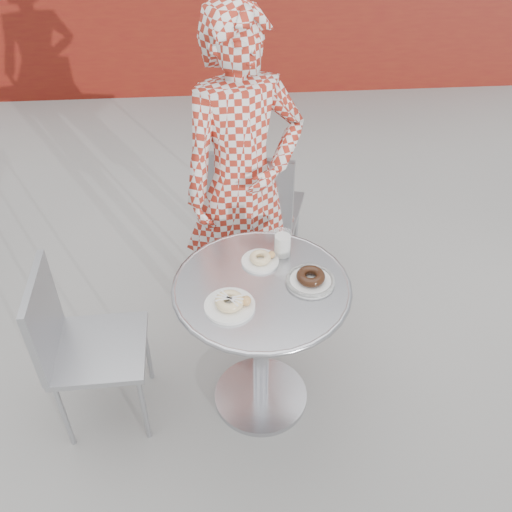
{
  "coord_description": "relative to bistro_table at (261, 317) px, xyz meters",
  "views": [
    {
      "loc": [
        -0.13,
        -1.75,
        2.36
      ],
      "look_at": [
        0.01,
        0.09,
        0.83
      ],
      "focal_mm": 40.0,
      "sensor_mm": 36.0,
      "label": 1
    }
  ],
  "objects": [
    {
      "name": "chair_left",
      "position": [
        -0.73,
        -0.01,
        -0.31
      ],
      "size": [
        0.42,
        0.42,
        0.86
      ],
      "rotation": [
        0.0,
        0.0,
        1.6
      ],
      "color": "#9EA0A5",
      "rests_on": "ground"
    },
    {
      "name": "seated_person",
      "position": [
        -0.04,
        0.63,
        0.28
      ],
      "size": [
        0.73,
        0.59,
        1.71
      ],
      "primitive_type": "imported",
      "rotation": [
        0.0,
        0.0,
        0.34
      ],
      "color": "#9F2618",
      "rests_on": "ground"
    },
    {
      "name": "plate_far",
      "position": [
        0.01,
        0.15,
        0.2
      ],
      "size": [
        0.16,
        0.16,
        0.04
      ],
      "rotation": [
        0.0,
        0.0,
        -0.05
      ],
      "color": "white",
      "rests_on": "bistro_table"
    },
    {
      "name": "plate_near",
      "position": [
        -0.13,
        -0.12,
        0.21
      ],
      "size": [
        0.2,
        0.2,
        0.05
      ],
      "rotation": [
        0.0,
        0.0,
        -0.39
      ],
      "color": "white",
      "rests_on": "bistro_table"
    },
    {
      "name": "plate_checker",
      "position": [
        0.2,
        0.0,
        0.2
      ],
      "size": [
        0.21,
        0.21,
        0.05
      ],
      "rotation": [
        0.0,
        0.0,
        -0.34
      ],
      "color": "white",
      "rests_on": "bistro_table"
    },
    {
      "name": "milk_cup",
      "position": [
        0.11,
        0.19,
        0.24
      ],
      "size": [
        0.08,
        0.08,
        0.12
      ],
      "rotation": [
        0.0,
        0.0,
        -0.05
      ],
      "color": "white",
      "rests_on": "bistro_table"
    },
    {
      "name": "chair_far",
      "position": [
        0.05,
        0.89,
        -0.28
      ],
      "size": [
        0.57,
        0.58,
        0.96
      ],
      "rotation": [
        0.0,
        0.0,
        2.84
      ],
      "color": "#9EA0A5",
      "rests_on": "ground"
    },
    {
      "name": "bistro_table",
      "position": [
        0.0,
        0.0,
        0.0
      ],
      "size": [
        0.75,
        0.75,
        0.76
      ],
      "rotation": [
        0.0,
        0.0,
        -0.25
      ],
      "color": "silver",
      "rests_on": "ground"
    },
    {
      "name": "ground",
      "position": [
        -0.02,
        0.02,
        -0.57
      ],
      "size": [
        60.0,
        60.0,
        0.0
      ],
      "primitive_type": "plane",
      "color": "#A7A49F",
      "rests_on": "ground"
    }
  ]
}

